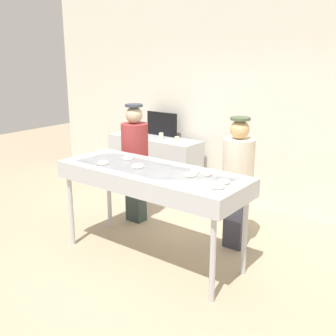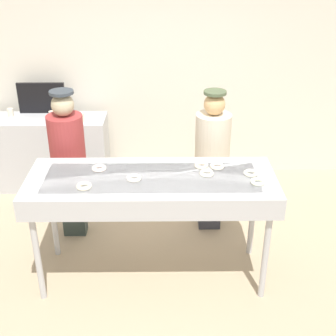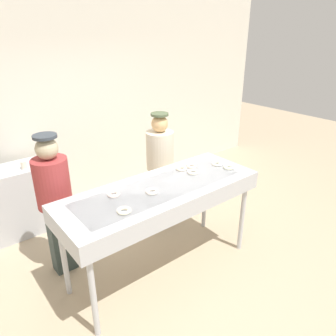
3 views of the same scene
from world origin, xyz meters
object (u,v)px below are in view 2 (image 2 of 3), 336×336
object	(u,v)px
sugar_donut_3	(99,168)
sugar_donut_2	(134,178)
fryer_conveyor	(152,187)
sugar_donut_7	(201,165)
sugar_donut_4	(217,166)
sugar_donut_0	(251,173)
sugar_donut_6	(258,182)
worker_baker	(212,152)
menu_display	(42,98)
paper_cup_2	(52,115)
paper_cup_1	(10,112)
sugar_donut_1	(84,186)
prep_counter	(44,152)
worker_assistant	(68,156)
sugar_donut_5	(207,173)
paper_cup_0	(81,117)

from	to	relation	value
sugar_donut_3	sugar_donut_2	bearing A→B (deg)	-30.58
fryer_conveyor	sugar_donut_7	world-z (taller)	sugar_donut_7
sugar_donut_4	sugar_donut_0	bearing A→B (deg)	-26.47
fryer_conveyor	sugar_donut_4	bearing A→B (deg)	16.83
sugar_donut_2	sugar_donut_6	xyz separation A→B (m)	(1.06, -0.08, 0.00)
sugar_donut_3	sugar_donut_4	bearing A→B (deg)	1.65
sugar_donut_0	sugar_donut_7	xyz separation A→B (m)	(-0.43, 0.16, 0.00)
worker_baker	menu_display	distance (m)	2.37
sugar_donut_6	paper_cup_2	xyz separation A→B (m)	(-2.18, 1.91, -0.10)
sugar_donut_2	paper_cup_1	size ratio (longest dim) A/B	1.28
sugar_donut_0	sugar_donut_1	size ratio (longest dim) A/B	1.00
worker_baker	sugar_donut_4	bearing A→B (deg)	86.66
worker_baker	prep_counter	size ratio (longest dim) A/B	0.98
worker_assistant	paper_cup_2	bearing A→B (deg)	-69.15
sugar_donut_1	sugar_donut_7	xyz separation A→B (m)	(1.01, 0.38, 0.00)
sugar_donut_0	sugar_donut_4	bearing A→B (deg)	153.53
worker_assistant	paper_cup_1	xyz separation A→B (m)	(-0.93, 1.17, 0.04)
sugar_donut_5	sugar_donut_0	bearing A→B (deg)	-0.37
sugar_donut_0	sugar_donut_2	xyz separation A→B (m)	(-1.03, -0.08, 0.00)
sugar_donut_3	worker_baker	xyz separation A→B (m)	(1.10, 0.68, -0.17)
sugar_donut_1	menu_display	distance (m)	2.36
worker_assistant	sugar_donut_2	bearing A→B (deg)	134.38
paper_cup_1	paper_cup_2	world-z (taller)	same
sugar_donut_0	sugar_donut_5	xyz separation A→B (m)	(-0.39, 0.00, 0.00)
sugar_donut_6	worker_baker	xyz separation A→B (m)	(-0.29, 0.95, -0.17)
sugar_donut_0	worker_baker	size ratio (longest dim) A/B	0.08
sugar_donut_3	sugar_donut_5	world-z (taller)	same
sugar_donut_2	sugar_donut_7	bearing A→B (deg)	21.68
sugar_donut_4	worker_baker	bearing A→B (deg)	87.76
sugar_donut_5	paper_cup_2	distance (m)	2.47
sugar_donut_1	paper_cup_2	distance (m)	2.09
sugar_donut_6	sugar_donut_5	bearing A→B (deg)	159.20
sugar_donut_0	sugar_donut_6	size ratio (longest dim) A/B	1.00
sugar_donut_6	menu_display	world-z (taller)	menu_display
sugar_donut_0	sugar_donut_3	world-z (taller)	same
paper_cup_0	menu_display	distance (m)	0.64
sugar_donut_2	fryer_conveyor	bearing A→B (deg)	16.02
sugar_donut_6	sugar_donut_7	distance (m)	0.56
sugar_donut_2	sugar_donut_3	size ratio (longest dim) A/B	1.00
sugar_donut_5	paper_cup_1	bearing A→B (deg)	141.08
worker_assistant	sugar_donut_5	bearing A→B (deg)	154.42
paper_cup_1	paper_cup_2	bearing A→B (deg)	-10.84
sugar_donut_5	prep_counter	world-z (taller)	sugar_donut_5
sugar_donut_6	sugar_donut_7	world-z (taller)	same
worker_baker	paper_cup_2	distance (m)	2.11
sugar_donut_4	sugar_donut_6	distance (m)	0.44
sugar_donut_0	paper_cup_0	distance (m)	2.43
sugar_donut_0	sugar_donut_3	distance (m)	1.36
menu_display	sugar_donut_6	bearing A→B (deg)	-42.40
sugar_donut_7	sugar_donut_5	bearing A→B (deg)	-77.15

